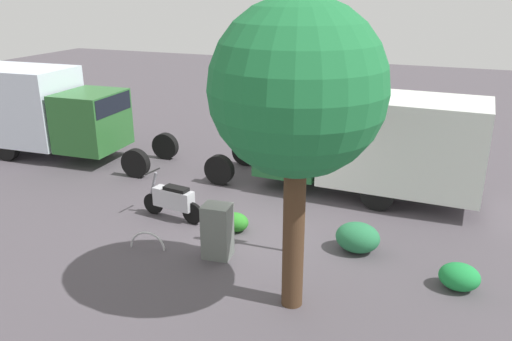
# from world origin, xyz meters

# --- Properties ---
(ground_plane) EXTENTS (60.00, 60.00, 0.00)m
(ground_plane) POSITION_xyz_m (0.00, 0.00, 0.00)
(ground_plane) COLOR #4D474E
(box_truck_near) EXTENTS (7.72, 2.46, 2.86)m
(box_truck_near) POSITION_xyz_m (-1.77, -3.48, 1.59)
(box_truck_near) COLOR black
(box_truck_near) RESTS_ON ground
(box_truck_far) EXTENTS (8.21, 2.50, 3.02)m
(box_truck_far) POSITION_xyz_m (9.60, -3.06, 1.65)
(box_truck_far) COLOR black
(box_truck_far) RESTS_ON ground
(motorcycle) EXTENTS (1.81, 0.59, 1.20)m
(motorcycle) POSITION_xyz_m (2.44, -0.05, 0.52)
(motorcycle) COLOR black
(motorcycle) RESTS_ON ground
(stop_sign) EXTENTS (0.71, 0.33, 2.92)m
(stop_sign) POSITION_xyz_m (-0.89, 0.54, 1.94)
(stop_sign) COLOR #9E9EA3
(stop_sign) RESTS_ON ground
(street_tree) EXTENTS (2.94, 2.94, 5.54)m
(street_tree) POSITION_xyz_m (-1.48, 2.41, 4.02)
(street_tree) COLOR #47301E
(street_tree) RESTS_ON ground
(utility_cabinet) EXTENTS (0.64, 0.55, 1.22)m
(utility_cabinet) POSITION_xyz_m (0.57, 1.29, 0.61)
(utility_cabinet) COLOR slate
(utility_cabinet) RESTS_ON ground
(bike_rack_hoop) EXTENTS (0.85, 0.18, 0.85)m
(bike_rack_hoop) POSITION_xyz_m (2.20, 1.57, 0.00)
(bike_rack_hoop) COLOR #B7B7BC
(bike_rack_hoop) RESTS_ON ground
(shrub_near_sign) EXTENTS (0.79, 0.64, 0.54)m
(shrub_near_sign) POSITION_xyz_m (-4.39, 0.76, 0.27)
(shrub_near_sign) COLOR #1F8A3F
(shrub_near_sign) RESTS_ON ground
(shrub_mid_verge) EXTENTS (0.67, 0.55, 0.46)m
(shrub_mid_verge) POSITION_xyz_m (0.72, 0.01, 0.23)
(shrub_mid_verge) COLOR #2B8125
(shrub_mid_verge) RESTS_ON ground
(shrub_by_tree) EXTENTS (0.99, 0.81, 0.67)m
(shrub_by_tree) POSITION_xyz_m (-2.24, -0.05, 0.34)
(shrub_by_tree) COLOR #287446
(shrub_by_tree) RESTS_ON ground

